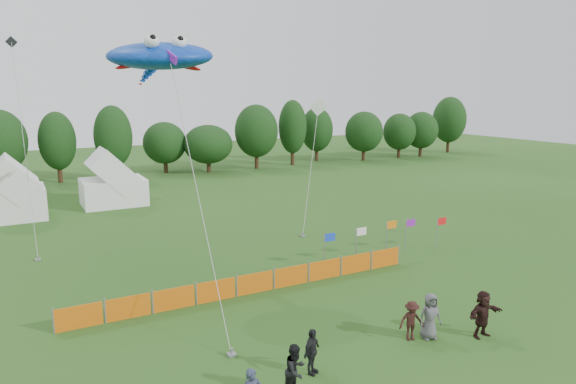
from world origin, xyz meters
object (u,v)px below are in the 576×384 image
barrier_fence (255,283)px  spectator_e (430,316)px  spectator_c (411,321)px  spectator_f (483,314)px  spectator_d (312,352)px  spectator_b (296,371)px  stingray_kite (159,57)px  tent_right (113,183)px  tent_left (14,193)px

barrier_fence → spectator_e: spectator_e is taller
spectator_c → spectator_f: spectator_f is taller
spectator_d → spectator_e: (5.45, 0.01, 0.11)m
spectator_b → spectator_e: size_ratio=0.96×
spectator_c → spectator_e: (0.73, -0.24, 0.13)m
stingray_kite → spectator_e: bearing=-60.9°
spectator_e → spectator_d: bearing=-165.9°
spectator_d → stingray_kite: bearing=66.6°
tent_right → spectator_d: 31.24m
tent_left → barrier_fence: tent_left is taller
tent_left → barrier_fence: size_ratio=0.25×
spectator_d → tent_left: bearing=75.8°
tent_left → tent_right: 7.67m
spectator_f → spectator_d: bearing=172.2°
tent_left → spectator_c: bearing=-65.7°
tent_right → spectator_b: tent_right is taller
tent_left → spectator_e: 33.01m
tent_right → barrier_fence: (2.42, -23.66, -1.37)m
spectator_e → tent_right: bearing=115.8°
stingray_kite → spectator_f: bearing=-56.4°
spectator_c → spectator_d: size_ratio=0.97×
tent_left → spectator_d: (8.65, -29.84, -1.14)m
spectator_f → stingray_kite: 19.19m
barrier_fence → spectator_f: bearing=-54.1°
barrier_fence → spectator_b: spectator_b is taller
spectator_b → barrier_fence: bearing=48.4°
barrier_fence → spectator_c: bearing=-64.9°
barrier_fence → stingray_kite: size_ratio=1.06×
spectator_c → stingray_kite: 17.37m
spectator_f → spectator_c: bearing=156.2°
tent_left → spectator_b: size_ratio=2.46×
spectator_b → spectator_e: spectator_e is taller
barrier_fence → spectator_f: spectator_f is taller
barrier_fence → spectator_f: (6.09, -8.42, 0.46)m
barrier_fence → spectator_b: size_ratio=9.99×
tent_left → tent_right: tent_left is taller
barrier_fence → spectator_f: size_ratio=9.36×
spectator_e → stingray_kite: 17.74m
tent_right → spectator_d: (1.11, -31.20, -1.04)m
barrier_fence → spectator_d: (-1.31, -7.54, 0.33)m
barrier_fence → spectator_c: spectator_c is taller
spectator_d → spectator_c: bearing=-27.2°
spectator_e → stingray_kite: size_ratio=0.11×
spectator_c → spectator_d: (-4.72, -0.26, 0.03)m
tent_left → spectator_b: (7.50, -30.75, -1.07)m
spectator_d → spectator_e: spectator_e is taller
tent_left → spectator_c: 32.49m
tent_right → spectator_e: 31.89m
spectator_c → spectator_d: bearing=-160.8°
spectator_d → stingray_kite: size_ratio=0.10×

